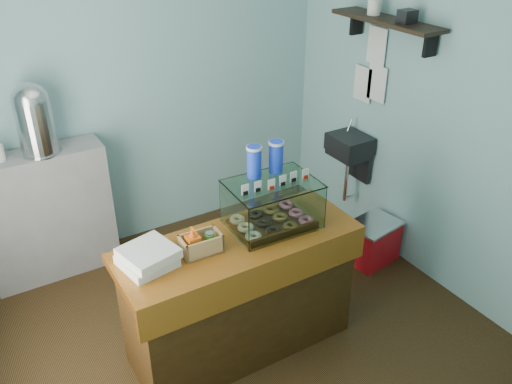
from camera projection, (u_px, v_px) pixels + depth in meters
ground at (224, 323)px, 4.09m from camera, size 3.50×3.50×0.00m
room_shell at (219, 108)px, 3.27m from camera, size 3.54×3.04×2.82m
counter at (240, 294)px, 3.67m from camera, size 1.60×0.60×0.90m
back_shelf at (48, 215)px, 4.40m from camera, size 1.00×0.32×1.10m
display_case at (270, 199)px, 3.56m from camera, size 0.59×0.45×0.53m
condiment_crate at (199, 243)px, 3.31m from camera, size 0.26×0.16×0.19m
pastry_boxes at (148, 257)px, 3.20m from camera, size 0.35×0.35×0.12m
coffee_urn at (34, 117)px, 3.99m from camera, size 0.30×0.30×0.55m
red_cooler at (372, 241)px, 4.70m from camera, size 0.47×0.39×0.38m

